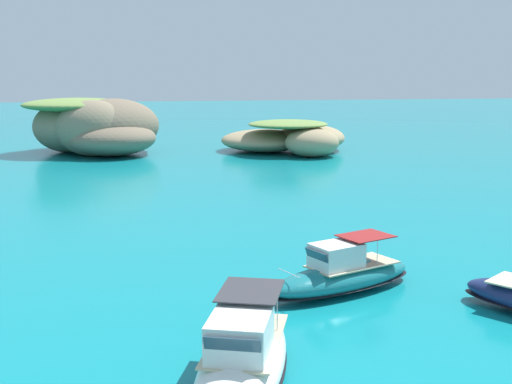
% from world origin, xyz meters
% --- Properties ---
extents(islet_large, '(18.11, 19.83, 6.51)m').
position_xyz_m(islet_large, '(-11.07, 66.94, 3.06)').
color(islet_large, '#756651').
rests_on(islet_large, ground).
extents(islet_small, '(17.15, 15.91, 4.00)m').
position_xyz_m(islet_small, '(12.20, 64.31, 1.66)').
color(islet_small, '#9E8966').
rests_on(islet_small, ground).
extents(motorboat_white, '(5.27, 8.96, 2.69)m').
position_xyz_m(motorboat_white, '(-3.12, 5.72, 0.86)').
color(motorboat_white, white).
rests_on(motorboat_white, ground).
extents(motorboat_teal, '(7.95, 5.05, 2.40)m').
position_xyz_m(motorboat_teal, '(2.66, 13.90, 0.77)').
color(motorboat_teal, '#19727A').
rests_on(motorboat_teal, ground).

